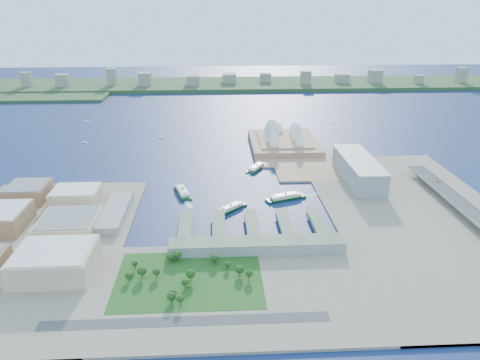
{
  "coord_description": "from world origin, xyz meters",
  "views": [
    {
      "loc": [
        -29.89,
        -604.28,
        270.89
      ],
      "look_at": [
        5.69,
        51.45,
        18.0
      ],
      "focal_mm": 35.0,
      "sensor_mm": 36.0,
      "label": 1
    }
  ],
  "objects": [
    {
      "name": "ferry_wharves",
      "position": [
        14.0,
        -75.0,
        4.65
      ],
      "size": [
        184.0,
        90.0,
        9.3
      ],
      "primitive_type": null,
      "color": "#4F5D46",
      "rests_on": "ground"
    },
    {
      "name": "ground",
      "position": [
        0.0,
        0.0,
        0.0
      ],
      "size": [
        3000.0,
        3000.0,
        0.0
      ],
      "primitive_type": "plane",
      "color": "#101F4B",
      "rests_on": "ground"
    },
    {
      "name": "park",
      "position": [
        -60.0,
        -190.0,
        11.0
      ],
      "size": [
        150.0,
        110.0,
        16.0
      ],
      "primitive_type": null,
      "color": "#194714",
      "rests_on": "south_land"
    },
    {
      "name": "boat_b",
      "position": [
        -144.62,
        352.78,
        1.49
      ],
      "size": [
        11.2,
        4.29,
        2.99
      ],
      "primitive_type": null,
      "rotation": [
        0.0,
        0.0,
        1.53
      ],
      "color": "white",
      "rests_on": "ground"
    },
    {
      "name": "terminal_building",
      "position": [
        15.0,
        -135.0,
        9.0
      ],
      "size": [
        200.0,
        28.0,
        12.0
      ],
      "primitive_type": "cube",
      "color": "gray",
      "rests_on": "south_land"
    },
    {
      "name": "boat_a",
      "position": [
        -294.44,
        325.15,
        1.27
      ],
      "size": [
        12.67,
        10.16,
        2.53
      ],
      "primitive_type": null,
      "rotation": [
        0.0,
        0.0,
        0.97
      ],
      "color": "white",
      "rests_on": "ground"
    },
    {
      "name": "ferry_c",
      "position": [
        -10.41,
        -16.87,
        4.97
      ],
      "size": [
        46.63,
        46.54,
        9.93
      ],
      "primitive_type": null,
      "rotation": [
        0.0,
        0.0,
        2.35
      ],
      "color": "black",
      "rests_on": "ground"
    },
    {
      "name": "ferry_d",
      "position": [
        70.21,
        15.9,
        5.67
      ],
      "size": [
        61.57,
        35.16,
        11.35
      ],
      "primitive_type": null,
      "rotation": [
        0.0,
        0.0,
        1.93
      ],
      "color": "black",
      "rests_on": "ground"
    },
    {
      "name": "far_skyline",
      "position": [
        0.0,
        960.0,
        39.5
      ],
      "size": [
        1900.0,
        140.0,
        55.0
      ],
      "primitive_type": null,
      "color": "gray",
      "rests_on": "far_shore"
    },
    {
      "name": "ferry_b",
      "position": [
        39.3,
        147.71,
        5.18
      ],
      "size": [
        40.01,
        54.24,
        10.36
      ],
      "primitive_type": null,
      "rotation": [
        0.0,
        0.0,
        -0.54
      ],
      "color": "black",
      "rests_on": "ground"
    },
    {
      "name": "toaster_building",
      "position": [
        195.0,
        80.0,
        20.5
      ],
      "size": [
        45.0,
        155.0,
        35.0
      ],
      "primitive_type": "cube",
      "color": "gray",
      "rests_on": "east_land"
    },
    {
      "name": "boat_c",
      "position": [
        248.31,
        458.05,
        1.36
      ],
      "size": [
        8.1,
        12.46,
        2.72
      ],
      "primitive_type": null,
      "rotation": [
        0.0,
        0.0,
        2.73
      ],
      "color": "white",
      "rests_on": "ground"
    },
    {
      "name": "boat_d",
      "position": [
        -334.74,
        504.14,
        1.26
      ],
      "size": [
        15.3,
        6.96,
        2.52
      ],
      "primitive_type": null,
      "rotation": [
        0.0,
        0.0,
        1.31
      ],
      "color": "white",
      "rests_on": "ground"
    },
    {
      "name": "expressway",
      "position": [
        300.0,
        -60.0,
        8.93
      ],
      "size": [
        26.0,
        340.0,
        11.85
      ],
      "primitive_type": null,
      "color": "gray",
      "rests_on": "east_land"
    },
    {
      "name": "west_land",
      "position": [
        -250.0,
        -105.0,
        1.5
      ],
      "size": [
        220.0,
        390.0,
        3.0
      ],
      "primitive_type": "cube",
      "color": "gray",
      "rests_on": "ground"
    },
    {
      "name": "boat_e",
      "position": [
        74.16,
        516.03,
        1.49
      ],
      "size": [
        4.31,
        12.29,
        2.98
      ],
      "primitive_type": null,
      "rotation": [
        0.0,
        0.0,
        -0.04
      ],
      "color": "white",
      "rests_on": "ground"
    },
    {
      "name": "west_buildings",
      "position": [
        -250.0,
        -70.0,
        16.5
      ],
      "size": [
        200.0,
        280.0,
        27.0
      ],
      "primitive_type": null,
      "color": "#896544",
      "rests_on": "west_land"
    },
    {
      "name": "car_c",
      "position": [
        304.0,
        34.37,
        15.48
      ],
      "size": [
        1.75,
        4.32,
        1.25
      ],
      "primitive_type": "imported",
      "color": "slate",
      "rests_on": "expressway"
    },
    {
      "name": "ferry_a",
      "position": [
        -80.78,
        44.25,
        5.47
      ],
      "size": [
        29.8,
        59.68,
        10.94
      ],
      "primitive_type": null,
      "rotation": [
        0.0,
        0.0,
        0.27
      ],
      "color": "black",
      "rests_on": "ground"
    },
    {
      "name": "opera_house",
      "position": [
        105.0,
        280.0,
        32.0
      ],
      "size": [
        134.0,
        180.0,
        58.0
      ],
      "primitive_type": null,
      "color": "white",
      "rests_on": "peninsula"
    },
    {
      "name": "south_land",
      "position": [
        0.0,
        -210.0,
        1.5
      ],
      "size": [
        720.0,
        180.0,
        3.0
      ],
      "primitive_type": "cube",
      "color": "gray",
      "rests_on": "ground"
    },
    {
      "name": "east_land",
      "position": [
        240.0,
        -50.0,
        1.5
      ],
      "size": [
        240.0,
        500.0,
        3.0
      ],
      "primitive_type": "cube",
      "color": "gray",
      "rests_on": "ground"
    },
    {
      "name": "far_shore",
      "position": [
        0.0,
        980.0,
        6.0
      ],
      "size": [
        2200.0,
        260.0,
        12.0
      ],
      "primitive_type": "cube",
      "color": "#2D4926",
      "rests_on": "ground"
    },
    {
      "name": "peninsula",
      "position": [
        107.5,
        260.0,
        1.5
      ],
      "size": [
        135.0,
        220.0,
        3.0
      ],
      "primitive_type": "cube",
      "color": "#A27858",
      "rests_on": "ground"
    }
  ]
}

